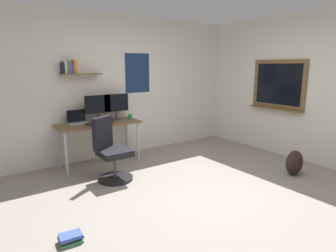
% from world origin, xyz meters
% --- Properties ---
extents(ground_plane, '(5.20, 5.20, 0.00)m').
position_xyz_m(ground_plane, '(0.00, 0.00, 0.00)').
color(ground_plane, gray).
rests_on(ground_plane, ground).
extents(wall_back, '(5.00, 0.30, 2.60)m').
position_xyz_m(wall_back, '(-0.01, 2.45, 1.30)').
color(wall_back, silver).
rests_on(wall_back, ground).
extents(wall_right, '(0.22, 5.00, 2.60)m').
position_xyz_m(wall_right, '(2.45, 0.03, 1.30)').
color(wall_right, silver).
rests_on(wall_right, ground).
extents(desk, '(1.40, 0.57, 0.73)m').
position_xyz_m(desk, '(-0.66, 2.09, 0.65)').
color(desk, brown).
rests_on(desk, ground).
extents(office_chair, '(0.55, 0.56, 0.95)m').
position_xyz_m(office_chair, '(-0.79, 1.32, 0.41)').
color(office_chair, black).
rests_on(office_chair, ground).
extents(laptop, '(0.31, 0.21, 0.23)m').
position_xyz_m(laptop, '(-0.98, 2.22, 0.79)').
color(laptop, '#ADAFB5').
rests_on(laptop, desk).
extents(monitor_primary, '(0.46, 0.17, 0.46)m').
position_xyz_m(monitor_primary, '(-0.63, 2.18, 1.00)').
color(monitor_primary, '#38383D').
rests_on(monitor_primary, desk).
extents(monitor_secondary, '(0.46, 0.17, 0.46)m').
position_xyz_m(monitor_secondary, '(-0.28, 2.18, 1.00)').
color(monitor_secondary, '#38383D').
rests_on(monitor_secondary, desk).
extents(keyboard, '(0.37, 0.13, 0.02)m').
position_xyz_m(keyboard, '(-0.73, 2.01, 0.74)').
color(keyboard, black).
rests_on(keyboard, desk).
extents(computer_mouse, '(0.10, 0.06, 0.03)m').
position_xyz_m(computer_mouse, '(-0.45, 2.01, 0.75)').
color(computer_mouse, '#262628').
rests_on(computer_mouse, desk).
extents(coffee_mug, '(0.08, 0.08, 0.09)m').
position_xyz_m(coffee_mug, '(-0.07, 2.06, 0.78)').
color(coffee_mug, '#338C4C').
rests_on(coffee_mug, desk).
extents(backpack, '(0.32, 0.22, 0.40)m').
position_xyz_m(backpack, '(1.62, -0.18, 0.20)').
color(backpack, black).
rests_on(backpack, ground).
extents(book_stack_on_floor, '(0.23, 0.18, 0.08)m').
position_xyz_m(book_stack_on_floor, '(-1.79, 0.08, 0.04)').
color(book_stack_on_floor, '#3D934C').
rests_on(book_stack_on_floor, ground).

